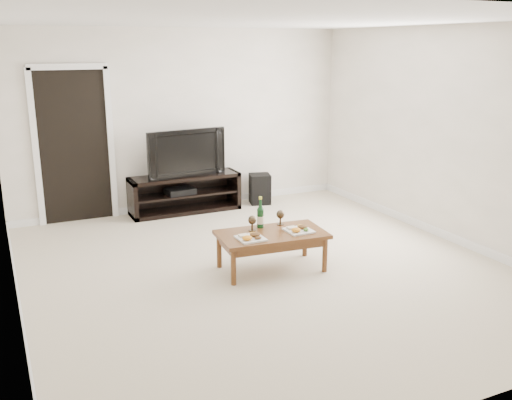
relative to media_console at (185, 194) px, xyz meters
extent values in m
plane|color=#C2B49C|center=(0.09, -2.50, -0.28)|extent=(5.50, 5.50, 0.00)
cube|color=white|center=(0.09, 0.27, 1.02)|extent=(5.00, 0.04, 2.60)
cube|color=white|center=(0.09, -2.50, 2.35)|extent=(5.00, 5.50, 0.04)
cube|color=black|center=(-1.46, 0.24, 0.75)|extent=(0.90, 0.02, 2.05)
cube|color=black|center=(0.00, 0.00, 0.00)|extent=(1.60, 0.45, 0.55)
imported|color=black|center=(0.00, 0.00, 0.61)|extent=(1.18, 0.28, 0.67)
cube|color=black|center=(-0.08, -0.01, 0.05)|extent=(0.42, 0.33, 0.08)
cube|color=black|center=(1.19, -0.04, -0.05)|extent=(0.37, 0.37, 0.46)
cube|color=brown|center=(0.14, -2.51, -0.07)|extent=(1.20, 0.73, 0.42)
cube|color=white|center=(-0.15, -2.61, 0.18)|extent=(0.27, 0.27, 0.07)
cube|color=white|center=(0.43, -2.60, 0.18)|extent=(0.27, 0.27, 0.07)
cylinder|color=#0F3817|center=(0.11, -2.30, 0.32)|extent=(0.07, 0.07, 0.35)
camera|label=1|loc=(-2.48, -7.68, 2.10)|focal=40.00mm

